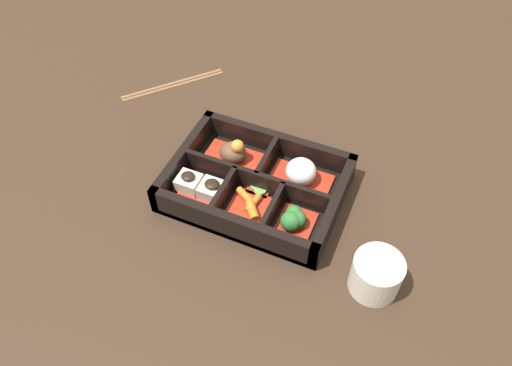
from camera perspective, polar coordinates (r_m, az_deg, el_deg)
ground_plane at (r=0.81m, az=0.00°, el=-1.14°), size 3.00×3.00×0.00m
bento_base at (r=0.81m, az=0.00°, el=-0.92°), size 0.27×0.20×0.01m
bento_rim at (r=0.79m, az=-0.02°, el=-0.10°), size 0.27×0.20×0.05m
bowl_stew at (r=0.83m, az=-2.61°, el=3.31°), size 0.10×0.06×0.05m
bowl_rice at (r=0.80m, az=5.14°, el=1.04°), size 0.10×0.06×0.05m
bowl_tofu at (r=0.79m, az=-6.26°, el=-0.49°), size 0.08×0.06×0.04m
bowl_carrots at (r=0.77m, az=-0.76°, el=-2.70°), size 0.06×0.06×0.02m
bowl_greens at (r=0.75m, az=4.30°, el=-4.22°), size 0.05×0.06×0.04m
bowl_pickles at (r=0.80m, az=0.39°, el=-0.72°), size 0.04×0.03×0.01m
tea_cup at (r=0.71m, az=13.58°, el=-10.10°), size 0.07×0.07×0.06m
chopsticks at (r=1.02m, az=-9.47°, el=11.11°), size 0.15×0.17×0.01m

